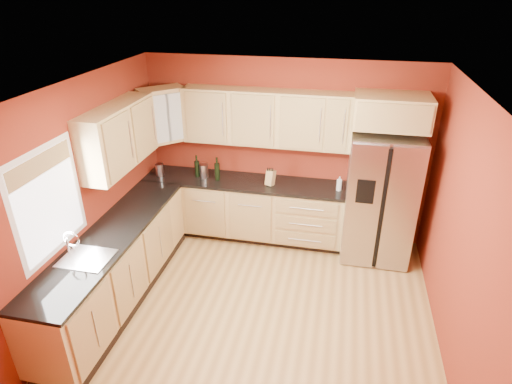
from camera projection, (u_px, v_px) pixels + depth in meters
floor at (256, 317)px, 4.95m from camera, size 4.00×4.00×0.00m
ceiling at (256, 94)px, 3.79m from camera, size 4.00×4.00×0.00m
wall_back at (285, 151)px, 6.12m from camera, size 4.00×0.04×2.60m
wall_front at (189, 381)px, 2.62m from camera, size 4.00×0.04×2.60m
wall_left at (80, 201)px, 4.74m from camera, size 0.04×4.00×2.60m
wall_right at (465, 242)px, 4.00m from camera, size 0.04×4.00×2.60m
base_cabinets_back at (244, 210)px, 6.35m from camera, size 2.90×0.60×0.88m
base_cabinets_left at (116, 268)px, 5.07m from camera, size 0.60×2.80×0.88m
countertop_back at (243, 182)px, 6.13m from camera, size 2.90×0.62×0.04m
countertop_left at (111, 235)px, 4.87m from camera, size 0.62×2.80×0.04m
upper_cabinets_back at (266, 118)px, 5.79m from camera, size 2.30×0.33×0.75m
upper_cabinets_left at (119, 136)px, 5.11m from camera, size 0.33×1.35×0.75m
corner_upper_cabinet at (163, 115)px, 5.91m from camera, size 0.67×0.67×0.75m
over_fridge_cabinet at (392, 111)px, 5.27m from camera, size 0.92×0.60×0.40m
refrigerator at (380, 197)px, 5.73m from camera, size 0.90×0.75×1.78m
window at (49, 202)px, 4.19m from camera, size 0.03×0.90×1.00m
sink_faucet at (84, 246)px, 4.35m from camera, size 0.50×0.42×0.30m
canister_left at (204, 171)px, 6.18m from camera, size 0.15×0.15×0.21m
canister_right at (160, 170)px, 6.25m from camera, size 0.15×0.15×0.18m
wine_bottle_a at (217, 169)px, 6.08m from camera, size 0.10×0.10×0.34m
wine_bottle_b at (197, 166)px, 6.19m from camera, size 0.10×0.10×0.33m
knife_block at (270, 178)px, 5.96m from camera, size 0.14×0.13×0.21m
soap_dispenser at (339, 184)px, 5.80m from camera, size 0.08×0.08×0.20m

